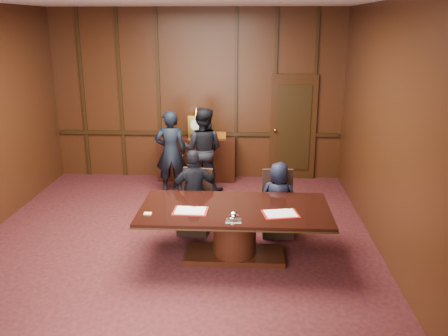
% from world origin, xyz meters
% --- Properties ---
extents(room, '(7.00, 7.04, 3.50)m').
position_xyz_m(room, '(0.07, 0.14, 1.72)').
color(room, black).
rests_on(room, ground).
extents(sideboard, '(1.60, 0.45, 1.54)m').
position_xyz_m(sideboard, '(0.00, 3.26, 0.49)').
color(sideboard, black).
rests_on(sideboard, ground).
extents(conference_table, '(2.62, 1.32, 0.76)m').
position_xyz_m(conference_table, '(0.90, -0.22, 0.51)').
color(conference_table, black).
rests_on(conference_table, ground).
extents(folder_left, '(0.47, 0.34, 0.02)m').
position_xyz_m(folder_left, '(0.31, -0.39, 0.77)').
color(folder_left, maroon).
rests_on(folder_left, conference_table).
extents(folder_right, '(0.52, 0.41, 0.02)m').
position_xyz_m(folder_right, '(1.51, -0.43, 0.77)').
color(folder_right, maroon).
rests_on(folder_right, conference_table).
extents(inkstand, '(0.20, 0.14, 0.12)m').
position_xyz_m(inkstand, '(0.90, -0.67, 0.81)').
color(inkstand, white).
rests_on(inkstand, conference_table).
extents(notepad, '(0.10, 0.07, 0.01)m').
position_xyz_m(notepad, '(-0.25, -0.51, 0.77)').
color(notepad, '#FEF17C').
rests_on(notepad, conference_table).
extents(chair_left, '(0.55, 0.55, 0.99)m').
position_xyz_m(chair_left, '(0.25, 0.65, 0.29)').
color(chair_left, black).
rests_on(chair_left, ground).
extents(chair_right, '(0.49, 0.49, 0.99)m').
position_xyz_m(chair_right, '(1.55, 0.66, 0.29)').
color(chair_right, black).
rests_on(chair_right, ground).
extents(signatory_left, '(0.85, 0.54, 1.35)m').
position_xyz_m(signatory_left, '(0.25, 0.58, 0.68)').
color(signatory_left, black).
rests_on(signatory_left, ground).
extents(signatory_right, '(0.64, 0.49, 1.18)m').
position_xyz_m(signatory_right, '(1.55, 0.58, 0.59)').
color(signatory_right, black).
rests_on(signatory_right, ground).
extents(witness_left, '(0.64, 0.46, 1.62)m').
position_xyz_m(witness_left, '(-0.42, 2.45, 0.81)').
color(witness_left, black).
rests_on(witness_left, ground).
extents(witness_right, '(0.91, 0.77, 1.66)m').
position_xyz_m(witness_right, '(0.19, 2.56, 0.83)').
color(witness_right, black).
rests_on(witness_right, ground).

